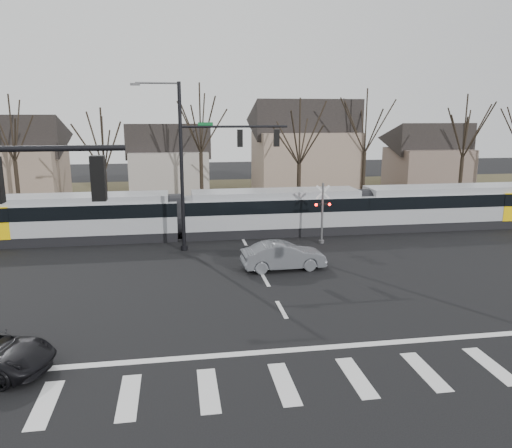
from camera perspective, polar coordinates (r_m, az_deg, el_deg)
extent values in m
plane|color=black|center=(20.34, 4.14, -11.84)|extent=(140.00, 140.00, 0.00)
cube|color=#38331E|center=(50.89, -4.14, 3.02)|extent=(140.00, 28.00, 0.01)
cube|color=silver|center=(16.81, -22.94, -18.43)|extent=(0.60, 2.60, 0.01)
cube|color=silver|center=(16.40, -14.33, -18.60)|extent=(0.60, 2.60, 0.01)
cube|color=silver|center=(16.34, -5.47, -18.37)|extent=(0.60, 2.60, 0.01)
cube|color=silver|center=(16.62, 3.23, -17.74)|extent=(0.60, 2.60, 0.01)
cube|color=silver|center=(17.24, 11.39, -16.79)|extent=(0.60, 2.60, 0.01)
cube|color=silver|center=(18.16, 18.78, -15.65)|extent=(0.60, 2.60, 0.01)
cube|color=silver|center=(19.33, 25.29, -14.42)|extent=(0.60, 2.60, 0.01)
cube|color=silver|center=(18.76, 5.44, -14.04)|extent=(28.00, 0.35, 0.01)
cube|color=silver|center=(22.12, 2.94, -9.73)|extent=(0.18, 2.00, 0.01)
cube|color=silver|center=(25.80, 1.07, -6.41)|extent=(0.18, 2.00, 0.01)
cube|color=silver|center=(29.56, -0.31, -3.93)|extent=(0.18, 2.00, 0.01)
cube|color=silver|center=(33.37, -1.37, -2.01)|extent=(0.18, 2.00, 0.01)
cube|color=silver|center=(37.23, -2.21, -0.48)|extent=(0.18, 2.00, 0.01)
cube|color=silver|center=(41.11, -2.89, 0.76)|extent=(0.18, 2.00, 0.01)
cube|color=silver|center=(45.01, -3.46, 1.78)|extent=(0.18, 2.00, 0.01)
cube|color=silver|center=(48.93, -3.93, 2.64)|extent=(0.18, 2.00, 0.01)
cube|color=#59595E|center=(34.42, -1.62, -1.51)|extent=(90.00, 0.12, 0.06)
cube|color=#59595E|center=(35.77, -1.92, -0.98)|extent=(90.00, 0.12, 0.06)
cube|color=gray|center=(35.37, -20.26, 0.61)|extent=(13.80, 2.97, 3.10)
cube|color=black|center=(35.25, -20.34, 1.61)|extent=(13.82, 3.02, 0.90)
cube|color=gray|center=(35.37, 2.23, 1.38)|extent=(12.74, 2.97, 3.10)
cube|color=black|center=(35.25, 2.24, 2.38)|extent=(12.76, 3.02, 0.90)
cube|color=gray|center=(40.12, 21.17, 1.88)|extent=(13.80, 2.97, 3.10)
cube|color=black|center=(40.02, 21.24, 2.76)|extent=(13.82, 3.02, 0.90)
cube|color=yellow|center=(42.96, 27.19, 2.12)|extent=(3.40, 3.04, 2.07)
imported|color=#595B61|center=(27.41, 3.13, -3.65)|extent=(2.02, 4.72, 1.51)
cube|color=black|center=(12.23, -17.56, 5.00)|extent=(0.32, 0.32, 1.05)
sphere|color=#FF0C07|center=(12.19, -17.67, 6.54)|extent=(0.22, 0.22, 0.22)
cylinder|color=black|center=(30.69, -8.50, 6.26)|extent=(0.22, 0.22, 10.20)
cylinder|color=black|center=(31.60, -8.21, -2.70)|extent=(0.44, 0.44, 0.30)
cylinder|color=black|center=(30.73, -2.47, 11.06)|extent=(6.50, 0.14, 0.14)
cube|color=#0C5926|center=(30.57, -5.79, 11.29)|extent=(0.90, 0.03, 0.22)
cube|color=black|center=(30.80, -1.85, 9.77)|extent=(0.32, 0.32, 1.05)
sphere|color=#FF0C07|center=(30.78, -1.85, 10.38)|extent=(0.22, 0.22, 0.22)
cube|color=black|center=(31.17, 2.36, 9.80)|extent=(0.32, 0.32, 1.05)
sphere|color=#FF0C07|center=(31.16, 2.37, 10.40)|extent=(0.22, 0.22, 0.22)
cube|color=#59595B|center=(30.63, -13.66, 15.26)|extent=(0.55, 0.22, 0.14)
cylinder|color=#59595B|center=(32.83, 7.58, 1.21)|extent=(0.14, 0.14, 4.00)
cylinder|color=#59595B|center=(33.25, 7.49, -2.00)|extent=(0.36, 0.36, 0.20)
cube|color=silver|center=(32.58, 7.65, 3.63)|extent=(0.95, 0.04, 0.95)
cube|color=silver|center=(32.58, 7.65, 3.63)|extent=(0.95, 0.04, 0.95)
cube|color=black|center=(32.71, 7.61, 2.24)|extent=(1.00, 0.10, 0.12)
sphere|color=#FF0C07|center=(32.51, 6.89, 2.20)|extent=(0.18, 0.18, 0.18)
sphere|color=#FF0C07|center=(32.77, 8.40, 2.23)|extent=(0.18, 0.18, 0.18)
cube|color=#816C5D|center=(54.62, -25.87, 5.10)|extent=(9.00, 8.00, 5.00)
cube|color=gray|center=(54.36, -9.85, 5.87)|extent=(8.00, 7.00, 4.50)
cube|color=#816C5D|center=(52.98, 5.51, 6.91)|extent=(10.00, 8.00, 6.50)
cube|color=brown|center=(60.43, 18.97, 6.03)|extent=(8.00, 7.00, 4.50)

